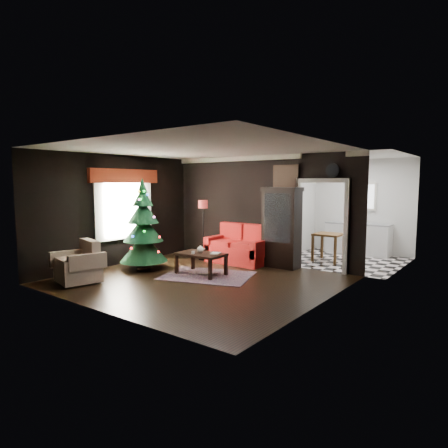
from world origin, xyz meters
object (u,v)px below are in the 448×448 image
Objects in this scene: loveseat at (238,244)px; curio_cabinet at (281,229)px; christmas_tree at (143,226)px; floor_lamp at (203,230)px; wall_clock at (333,170)px; coffee_table at (201,264)px; teapot at (200,249)px; kitchen_table at (328,247)px; armchair at (78,261)px.

loveseat is 1.25m from curio_cabinet.
loveseat is at bearing 54.39° from christmas_tree.
wall_clock reaches higher than floor_lamp.
coffee_table is at bearing -51.64° from floor_lamp.
christmas_tree is 1.60m from teapot.
curio_cabinet is 2.53× the size of kitchen_table.
armchair is (-1.48, -3.73, -0.04)m from loveseat.
floor_lamp is 1.48× the size of coffee_table.
coffee_table is at bearing -87.03° from loveseat.
kitchen_table is (1.74, 3.24, -0.21)m from teapot.
christmas_tree is at bearing -165.19° from teapot.
christmas_tree is at bearing -105.99° from floor_lamp.
curio_cabinet reaches higher than teapot.
kitchen_table reaches higher than teapot.
armchair reaches higher than teapot.
coffee_table is at bearing -117.81° from kitchen_table.
kitchen_table is at bearing 35.55° from floor_lamp.
floor_lamp reaches higher than coffee_table.
coffee_table is at bearing 14.20° from christmas_tree.
loveseat is 3.04m from wall_clock.
armchair is 2.64m from teapot.
christmas_tree is 6.82× the size of wall_clock.
christmas_tree reaches higher than teapot.
kitchen_table is at bearing 65.56° from curio_cabinet.
christmas_tree is at bearing -147.69° from wall_clock.
armchair is (-0.06, -1.74, -0.59)m from christmas_tree.
floor_lamp is (-0.94, -0.31, 0.33)m from loveseat.
kitchen_table is (0.65, 1.43, -0.57)m from curio_cabinet.
christmas_tree is (-2.57, -2.21, 0.10)m from curio_cabinet.
teapot is at bearing 14.81° from christmas_tree.
kitchen_table is (3.22, 3.64, -0.68)m from christmas_tree.
christmas_tree reaches higher than kitchen_table.
kitchen_table is at bearing 42.51° from loveseat.
kitchen_table is (1.80, 1.65, -0.12)m from loveseat.
floor_lamp is 1.65m from teapot.
christmas_tree reaches higher than curio_cabinet.
wall_clock reaches higher than teapot.
coffee_table is at bearing -138.51° from wall_clock.
teapot is (-0.03, 0.01, 0.33)m from coffee_table.
christmas_tree reaches higher than armchair.
floor_lamp is at bearing -165.79° from curio_cabinet.
wall_clock is at bearing 8.53° from curio_cabinet.
coffee_table is at bearing 67.57° from armchair.
wall_clock is 2.43m from kitchen_table.
coffee_table is (-1.07, -1.82, -0.69)m from curio_cabinet.
wall_clock is (2.27, 2.00, 2.12)m from coffee_table.
coffee_table is (0.08, -1.60, -0.24)m from loveseat.
teapot is 3.53m from wall_clock.
loveseat reaches higher than coffee_table.
curio_cabinet is 1.88m from wall_clock.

